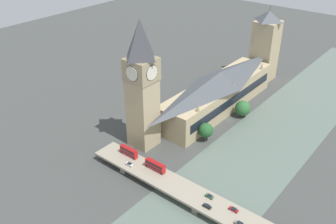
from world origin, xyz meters
name	(u,v)px	position (x,y,z in m)	size (l,w,h in m)	color
ground_plane	(230,120)	(0.00, 0.00, 0.00)	(600.00, 600.00, 0.00)	#424442
river_water	(274,136)	(-30.56, 0.00, 0.15)	(49.13, 360.00, 0.30)	slate
parliament_hall	(219,91)	(14.54, -8.00, 13.20)	(23.53, 103.66, 26.63)	tan
clock_tower	(142,83)	(24.81, 54.69, 38.66)	(14.98, 14.98, 73.41)	tan
victoria_tower	(265,46)	(14.59, -72.28, 26.75)	(16.89, 16.89, 57.50)	tan
road_bridge	(202,201)	(-30.56, 76.45, 3.90)	(130.26, 13.78, 4.88)	gray
double_decker_bus_lead	(155,165)	(-0.21, 73.73, 7.55)	(11.67, 2.56, 4.86)	red
double_decker_bus_mid	(129,151)	(18.63, 73.31, 7.53)	(11.02, 2.52, 4.80)	red
car_northbound_lead	(129,164)	(12.53, 79.29, 5.56)	(4.15, 1.92, 1.33)	silver
car_northbound_mid	(240,224)	(-51.71, 79.45, 5.57)	(4.74, 1.75, 1.39)	slate
car_northbound_tail	(209,196)	(-32.59, 73.42, 5.57)	(4.02, 1.81, 1.37)	#2D5638
car_southbound_lead	(207,206)	(-35.31, 79.40, 5.56)	(4.11, 1.76, 1.40)	black
car_southbound_mid	(234,209)	(-45.47, 73.73, 5.52)	(4.31, 1.85, 1.27)	maroon
tree_embankment_near	(206,130)	(-1.03, 29.76, 7.11)	(8.67, 8.67, 11.46)	brown
tree_embankment_mid	(243,108)	(-3.86, -8.60, 6.30)	(9.92, 9.92, 11.27)	brown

